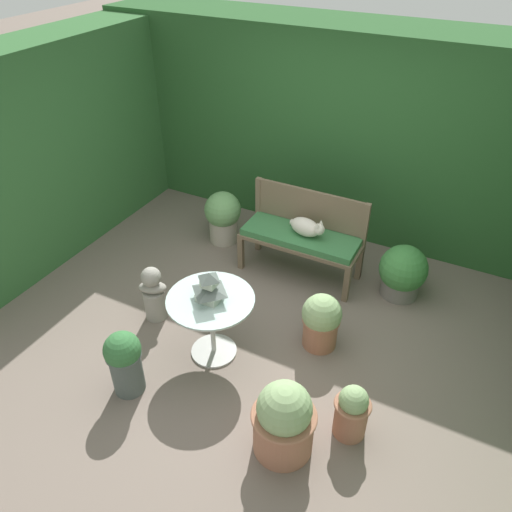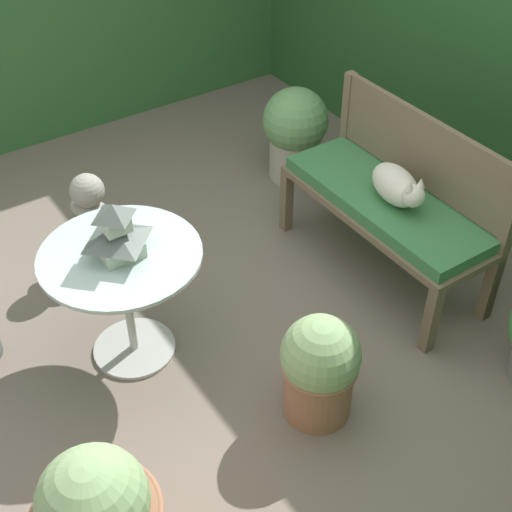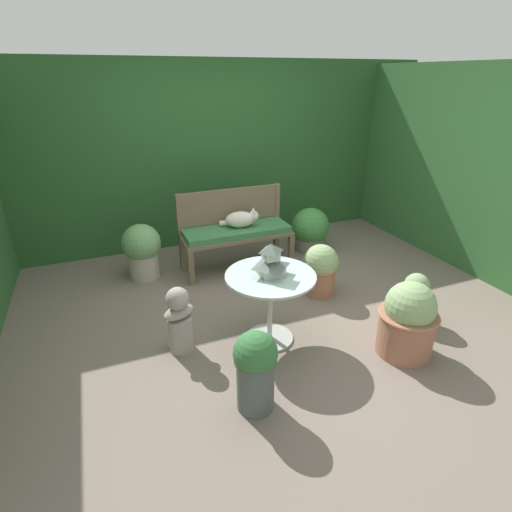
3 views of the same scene
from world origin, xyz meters
The scene contains 15 objects.
ground centered at (0.00, 0.00, 0.00)m, with size 30.00×30.00×0.00m, color #75665B.
foliage_hedge_back centered at (0.00, 2.41, 1.19)m, with size 6.40×1.02×2.37m, color #285628.
foliage_hedge_right centered at (2.85, 0.15, 1.16)m, with size 0.70×3.50×2.32m, color #336633.
garden_bench centered at (-0.01, 0.93, 0.45)m, with size 1.30×0.49×0.53m.
bench_backrest centered at (-0.01, 1.15, 0.67)m, with size 1.30×0.06×0.94m.
cat centered at (0.05, 0.94, 0.62)m, with size 0.44×0.28×0.23m.
patio_table centered at (-0.23, -0.54, 0.51)m, with size 0.77×0.77×0.65m.
pagoda_birdhouse centered at (-0.23, -0.54, 0.77)m, with size 0.26×0.26×0.28m.
garden_bust centered at (-1.00, -0.39, 0.29)m, with size 0.31×0.25×0.60m.
potted_plant_table_near centered at (1.08, 1.09, 0.28)m, with size 0.50×0.50×0.58m.
potted_plant_path_edge centered at (-1.10, 1.12, 0.35)m, with size 0.44×0.44×0.65m.
potted_plant_bench_left centered at (1.17, -0.78, 0.25)m, with size 0.29×0.29×0.50m.
potted_plant_patio_mid centered at (0.60, 0.01, 0.29)m, with size 0.37×0.37×0.56m.
potted_plant_bench_right centered at (-0.65, -1.24, 0.34)m, with size 0.31×0.31×0.63m.
potted_plant_hedge_corner centered at (0.76, -1.14, 0.32)m, with size 0.50×0.50×0.66m.
Camera 3 is at (-1.46, -3.25, 2.18)m, focal length 28.00 mm.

